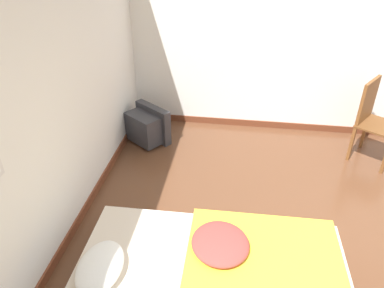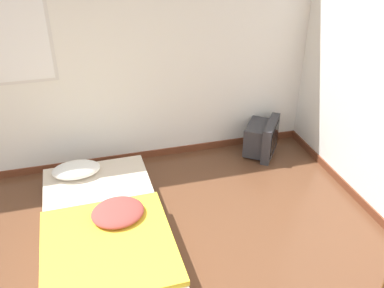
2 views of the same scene
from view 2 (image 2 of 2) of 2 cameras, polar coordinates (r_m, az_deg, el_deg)
wall_back at (r=4.89m, az=-17.40°, el=10.01°), size 8.25×0.08×2.60m
mattress_bed at (r=4.24m, az=-11.65°, el=-10.66°), size 1.15×2.11×0.36m
crt_tv at (r=5.47m, az=9.35°, el=0.81°), size 0.58×0.62×0.46m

